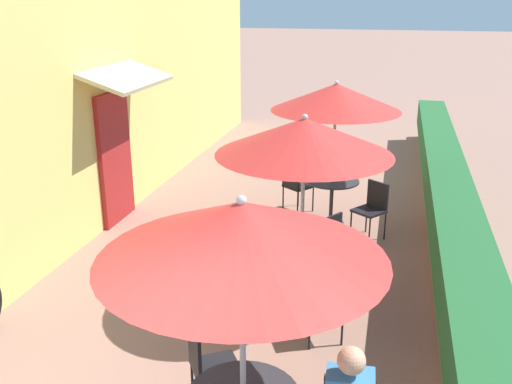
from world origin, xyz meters
TOP-DOWN VIEW (x-y plane):
  - cafe_facade_wall at (-2.54, 6.90)m, footprint 0.98×14.07m
  - planter_hedge at (2.75, 6.94)m, footprint 0.60×13.07m
  - patio_umbrella_near at (0.97, 1.70)m, footprint 1.98×1.98m
  - cafe_chair_near_right at (0.49, 2.30)m, footprint 0.55×0.55m
  - patio_table_mid at (0.95, 4.39)m, footprint 0.85×0.85m
  - patio_umbrella_mid at (0.95, 4.39)m, footprint 1.98×1.98m
  - cafe_chair_mid_left at (1.35, 3.74)m, footprint 0.54×0.54m
  - cafe_chair_mid_right at (1.31, 5.06)m, footprint 0.55×0.55m
  - cafe_chair_mid_back at (0.18, 4.36)m, footprint 0.43×0.43m
  - patio_table_far at (1.01, 6.96)m, footprint 0.85×0.85m
  - patio_umbrella_far at (1.01, 6.96)m, footprint 1.98×1.98m
  - cafe_chair_far_left at (0.35, 7.36)m, footprint 0.56×0.56m
  - cafe_chair_far_right at (1.67, 6.57)m, footprint 0.56×0.56m
  - coffee_cup_far at (1.02, 7.12)m, footprint 0.07×0.07m

SIDE VIEW (x-z plane):
  - cafe_chair_near_right at x=0.49m, z-range 0.08..0.95m
  - cafe_chair_mid_left at x=1.35m, z-range 0.08..0.95m
  - cafe_chair_mid_right at x=1.31m, z-range 0.08..0.95m
  - cafe_chair_mid_back at x=0.18m, z-range 0.08..0.95m
  - cafe_chair_far_left at x=0.35m, z-range 0.08..0.95m
  - cafe_chair_far_right at x=1.67m, z-range 0.08..0.95m
  - planter_hedge at x=2.75m, z-range 0.03..1.04m
  - patio_table_mid at x=0.95m, z-range 0.19..0.94m
  - patio_table_far at x=1.01m, z-range 0.19..0.94m
  - coffee_cup_far at x=1.02m, z-range 0.75..0.84m
  - patio_umbrella_near at x=0.97m, z-range 0.90..3.21m
  - patio_umbrella_mid at x=0.95m, z-range 0.90..3.21m
  - patio_umbrella_far at x=1.01m, z-range 0.90..3.21m
  - cafe_facade_wall at x=-2.54m, z-range -0.01..4.19m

